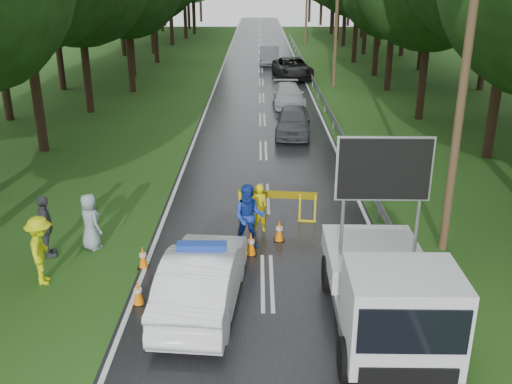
{
  "coord_description": "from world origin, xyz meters",
  "views": [
    {
      "loc": [
        -0.25,
        -13.14,
        7.55
      ],
      "look_at": [
        -0.3,
        3.26,
        1.3
      ],
      "focal_mm": 40.0,
      "sensor_mm": 36.0,
      "label": 1
    }
  ],
  "objects_px": {
    "work_truck": "(388,291)",
    "police_sedan": "(203,278)",
    "barrier": "(277,198)",
    "queue_car_first": "(293,121)",
    "officer": "(259,208)",
    "civilian": "(249,217)",
    "queue_car_third": "(292,68)",
    "queue_car_fourth": "(270,56)",
    "queue_car_second": "(288,95)"
  },
  "relations": [
    {
      "from": "police_sedan",
      "to": "civilian",
      "type": "distance_m",
      "value": 3.38
    },
    {
      "from": "queue_car_first",
      "to": "barrier",
      "type": "bearing_deg",
      "value": -91.28
    },
    {
      "from": "queue_car_first",
      "to": "queue_car_second",
      "type": "bearing_deg",
      "value": 94.04
    },
    {
      "from": "work_truck",
      "to": "queue_car_fourth",
      "type": "xyz_separation_m",
      "value": [
        -1.77,
        41.32,
        -0.33
      ]
    },
    {
      "from": "barrier",
      "to": "work_truck",
      "type": "bearing_deg",
      "value": -64.97
    },
    {
      "from": "civilian",
      "to": "queue_car_fourth",
      "type": "xyz_separation_m",
      "value": [
        1.3,
        36.93,
        -0.18
      ]
    },
    {
      "from": "officer",
      "to": "queue_car_fourth",
      "type": "height_order",
      "value": "queue_car_fourth"
    },
    {
      "from": "work_truck",
      "to": "queue_car_first",
      "type": "bearing_deg",
      "value": 94.27
    },
    {
      "from": "queue_car_second",
      "to": "police_sedan",
      "type": "bearing_deg",
      "value": -99.55
    },
    {
      "from": "work_truck",
      "to": "police_sedan",
      "type": "bearing_deg",
      "value": 164.83
    },
    {
      "from": "police_sedan",
      "to": "work_truck",
      "type": "distance_m",
      "value": 4.31
    },
    {
      "from": "queue_car_third",
      "to": "civilian",
      "type": "bearing_deg",
      "value": -101.84
    },
    {
      "from": "queue_car_second",
      "to": "officer",
      "type": "bearing_deg",
      "value": -97.29
    },
    {
      "from": "queue_car_third",
      "to": "barrier",
      "type": "bearing_deg",
      "value": -100.43
    },
    {
      "from": "barrier",
      "to": "queue_car_first",
      "type": "xyz_separation_m",
      "value": [
        1.15,
        10.78,
        -0.07
      ]
    },
    {
      "from": "queue_car_third",
      "to": "queue_car_fourth",
      "type": "height_order",
      "value": "queue_car_fourth"
    },
    {
      "from": "queue_car_fourth",
      "to": "civilian",
      "type": "bearing_deg",
      "value": -90.45
    },
    {
      "from": "work_truck",
      "to": "civilian",
      "type": "distance_m",
      "value": 5.36
    },
    {
      "from": "officer",
      "to": "police_sedan",
      "type": "bearing_deg",
      "value": 55.18
    },
    {
      "from": "queue_car_second",
      "to": "queue_car_third",
      "type": "bearing_deg",
      "value": 83.61
    },
    {
      "from": "work_truck",
      "to": "queue_car_third",
      "type": "bearing_deg",
      "value": 91.01
    },
    {
      "from": "work_truck",
      "to": "civilian",
      "type": "height_order",
      "value": "work_truck"
    },
    {
      "from": "queue_car_first",
      "to": "civilian",
      "type": "bearing_deg",
      "value": -94.26
    },
    {
      "from": "queue_car_second",
      "to": "queue_car_fourth",
      "type": "distance_m",
      "value": 17.21
    },
    {
      "from": "officer",
      "to": "queue_car_third",
      "type": "height_order",
      "value": "officer"
    },
    {
      "from": "queue_car_second",
      "to": "queue_car_fourth",
      "type": "xyz_separation_m",
      "value": [
        -0.82,
        17.19,
        0.14
      ]
    },
    {
      "from": "queue_car_first",
      "to": "queue_car_second",
      "type": "height_order",
      "value": "queue_car_first"
    },
    {
      "from": "barrier",
      "to": "queue_car_third",
      "type": "relative_size",
      "value": 0.45
    },
    {
      "from": "work_truck",
      "to": "queue_car_first",
      "type": "distance_m",
      "value": 17.16
    },
    {
      "from": "queue_car_fourth",
      "to": "officer",
      "type": "bearing_deg",
      "value": -90.06
    },
    {
      "from": "work_truck",
      "to": "queue_car_third",
      "type": "xyz_separation_m",
      "value": [
        -0.13,
        34.01,
        -0.34
      ]
    },
    {
      "from": "barrier",
      "to": "queue_car_first",
      "type": "distance_m",
      "value": 10.84
    },
    {
      "from": "police_sedan",
      "to": "civilian",
      "type": "relative_size",
      "value": 2.45
    },
    {
      "from": "queue_car_first",
      "to": "officer",
      "type": "bearing_deg",
      "value": -93.76
    },
    {
      "from": "police_sedan",
      "to": "officer",
      "type": "xyz_separation_m",
      "value": [
        1.34,
        4.31,
        0.02
      ]
    },
    {
      "from": "barrier",
      "to": "queue_car_fourth",
      "type": "distance_m",
      "value": 34.97
    },
    {
      "from": "officer",
      "to": "civilian",
      "type": "bearing_deg",
      "value": 58.28
    },
    {
      "from": "queue_car_third",
      "to": "officer",
      "type": "bearing_deg",
      "value": -101.5
    },
    {
      "from": "queue_car_second",
      "to": "queue_car_third",
      "type": "distance_m",
      "value": 9.92
    },
    {
      "from": "queue_car_first",
      "to": "police_sedan",
      "type": "bearing_deg",
      "value": -96.19
    },
    {
      "from": "queue_car_third",
      "to": "queue_car_fourth",
      "type": "xyz_separation_m",
      "value": [
        -1.64,
        7.31,
        0.01
      ]
    },
    {
      "from": "barrier",
      "to": "officer",
      "type": "distance_m",
      "value": 1.04
    },
    {
      "from": "queue_car_third",
      "to": "queue_car_second",
      "type": "bearing_deg",
      "value": -100.92
    },
    {
      "from": "police_sedan",
      "to": "queue_car_first",
      "type": "bearing_deg",
      "value": -95.92
    },
    {
      "from": "queue_car_fourth",
      "to": "queue_car_first",
      "type": "bearing_deg",
      "value": -86.71
    },
    {
      "from": "work_truck",
      "to": "officer",
      "type": "distance_m",
      "value": 6.17
    },
    {
      "from": "civilian",
      "to": "queue_car_second",
      "type": "bearing_deg",
      "value": 83.73
    },
    {
      "from": "queue_car_second",
      "to": "queue_car_first",
      "type": "bearing_deg",
      "value": -92.4
    },
    {
      "from": "civilian",
      "to": "queue_car_fourth",
      "type": "bearing_deg",
      "value": 87.84
    },
    {
      "from": "barrier",
      "to": "queue_car_fourth",
      "type": "height_order",
      "value": "queue_car_fourth"
    }
  ]
}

